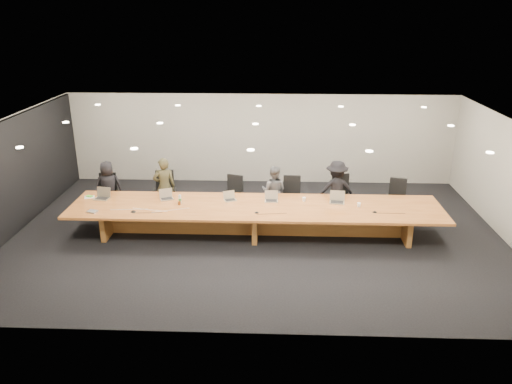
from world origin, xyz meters
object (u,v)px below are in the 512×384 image
(laptop_b, at_px, (167,195))
(person_a, at_px, (109,187))
(laptop_a, at_px, (101,194))
(av_box, at_px, (92,211))
(conference_table, at_px, (256,215))
(chair_left, at_px, (165,192))
(chair_far_right, at_px, (396,199))
(mic_center, at_px, (257,212))
(paper_cup_near, at_px, (304,199))
(paper_cup_far, at_px, (359,205))
(water_bottle, at_px, (180,199))
(chair_mid_left, at_px, (232,195))
(mic_left, at_px, (133,211))
(person_b, at_px, (164,187))
(person_d, at_px, (336,190))
(chair_right, at_px, (342,196))
(laptop_e, at_px, (337,197))
(person_c, at_px, (274,191))
(chair_far_left, at_px, (107,194))
(mic_right, at_px, (375,212))
(amber_mug, at_px, (179,203))
(chair_mid_right, at_px, (292,197))
(laptop_c, at_px, (230,196))
(laptop_d, at_px, (271,196))

(laptop_b, bearing_deg, person_a, 129.90)
(laptop_a, bearing_deg, av_box, -76.96)
(conference_table, distance_m, chair_left, 2.82)
(chair_far_right, bearing_deg, mic_center, -139.51)
(laptop_a, bearing_deg, paper_cup_near, 9.94)
(paper_cup_far, bearing_deg, water_bottle, 179.48)
(chair_mid_left, relative_size, chair_far_right, 1.01)
(mic_left, bearing_deg, person_b, 76.67)
(person_b, distance_m, water_bottle, 1.24)
(person_d, xyz_separation_m, laptop_a, (-5.95, -0.83, 0.11))
(chair_right, distance_m, paper_cup_far, 1.28)
(chair_mid_left, distance_m, chair_far_right, 4.35)
(laptop_e, xyz_separation_m, paper_cup_far, (0.50, -0.24, -0.09))
(person_c, distance_m, laptop_e, 1.84)
(chair_far_left, bearing_deg, mic_right, -17.42)
(chair_far_left, distance_m, mic_left, 2.11)
(person_d, relative_size, water_bottle, 7.25)
(mic_center, xyz_separation_m, mic_right, (2.77, 0.14, 0.00))
(amber_mug, bearing_deg, laptop_e, 4.19)
(paper_cup_near, bearing_deg, water_bottle, -174.66)
(person_a, relative_size, laptop_e, 3.98)
(laptop_a, distance_m, paper_cup_far, 6.38)
(chair_left, xyz_separation_m, laptop_a, (-1.37, -0.98, 0.31))
(chair_mid_right, relative_size, av_box, 4.96)
(chair_right, xyz_separation_m, laptop_e, (-0.27, -0.99, 0.33))
(chair_left, relative_size, person_d, 0.74)
(person_d, bearing_deg, mic_right, 112.58)
(chair_far_right, relative_size, person_c, 0.77)
(mic_center, bearing_deg, person_a, 157.40)
(chair_mid_right, distance_m, mic_left, 4.13)
(laptop_c, xyz_separation_m, av_box, (-3.18, -0.88, -0.10))
(laptop_b, relative_size, mic_left, 2.51)
(person_a, distance_m, person_b, 1.55)
(chair_far_right, height_order, av_box, chair_far_right)
(person_a, height_order, mic_left, person_a)
(mic_right, bearing_deg, chair_left, 163.55)
(chair_mid_left, distance_m, mic_left, 2.81)
(laptop_e, bearing_deg, person_c, 156.99)
(chair_left, xyz_separation_m, chair_far_right, (6.18, -0.08, -0.05))
(chair_far_left, height_order, chair_left, chair_left)
(laptop_d, bearing_deg, paper_cup_near, 2.71)
(chair_far_right, relative_size, person_a, 0.73)
(chair_far_left, distance_m, person_d, 6.14)
(laptop_a, xyz_separation_m, laptop_b, (1.64, 0.05, -0.01))
(person_c, distance_m, laptop_b, 2.82)
(chair_left, relative_size, paper_cup_far, 11.41)
(laptop_a, height_order, av_box, laptop_a)
(laptop_b, bearing_deg, conference_table, -32.21)
(conference_table, bearing_deg, av_box, -172.02)
(chair_mid_left, xyz_separation_m, paper_cup_far, (3.17, -1.22, 0.27))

